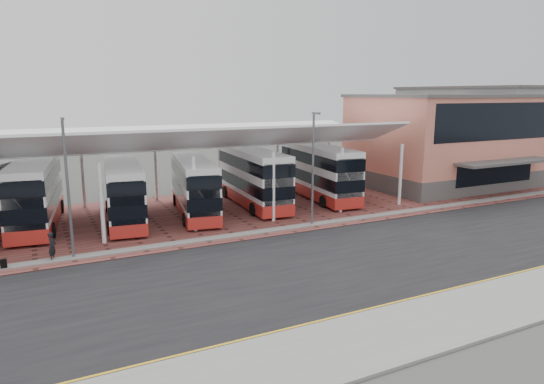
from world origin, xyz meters
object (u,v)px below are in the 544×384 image
at_px(bus_2, 124,193).
at_px(bus_4, 252,177).
at_px(terminal, 448,140).
at_px(bus_5, 319,172).
at_px(bus_3, 194,187).
at_px(bus_1, 36,194).
at_px(pedestrian, 52,246).

relative_size(bus_2, bus_4, 0.92).
xyz_separation_m(terminal, bus_5, (-15.68, -0.02, -2.25)).
bearing_deg(bus_4, bus_3, -165.78).
bearing_deg(bus_1, bus_5, 5.41).
distance_m(bus_3, bus_5, 11.91).
distance_m(bus_2, pedestrian, 8.78).
bearing_deg(bus_3, bus_5, 13.74).
xyz_separation_m(terminal, bus_3, (-27.57, -0.83, -2.46)).
height_order(terminal, bus_4, terminal).
relative_size(bus_2, pedestrian, 6.52).
bearing_deg(bus_5, bus_4, -175.00).
height_order(bus_1, bus_3, bus_1).
bearing_deg(pedestrian, bus_5, -48.60).
xyz_separation_m(bus_1, pedestrian, (0.55, -8.50, -1.49)).
bearing_deg(bus_2, terminal, 8.32).
height_order(terminal, bus_2, terminal).
relative_size(bus_3, pedestrian, 6.55).
distance_m(bus_4, bus_5, 6.48).
distance_m(terminal, bus_4, 22.28).
relative_size(bus_2, bus_3, 0.99).
bearing_deg(bus_3, bus_4, 19.85).
bearing_deg(terminal, bus_1, 178.59).
distance_m(bus_5, pedestrian, 23.66).
bearing_deg(bus_5, bus_1, -176.14).
relative_size(bus_1, bus_5, 0.99).
relative_size(bus_3, bus_4, 0.93).
height_order(terminal, bus_1, terminal).
bearing_deg(bus_4, pedestrian, -150.00).
bearing_deg(bus_4, bus_2, -171.79).
height_order(bus_2, pedestrian, bus_2).
bearing_deg(bus_4, terminal, 3.91).
bearing_deg(terminal, bus_3, -178.28).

